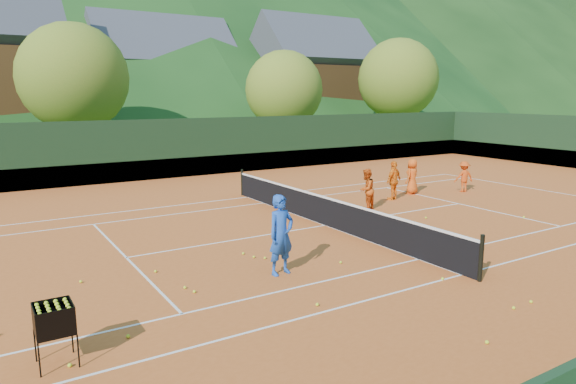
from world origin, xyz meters
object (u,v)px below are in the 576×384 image
student_a (366,189)px  chalet_mid (163,86)px  student_d (464,177)px  student_b (394,180)px  ball_hopper (54,320)px  coach (281,235)px  tennis_net (326,210)px  chalet_right (312,84)px  student_c (412,176)px

student_a → chalet_mid: size_ratio=0.12×
student_d → student_a: bearing=21.6°
student_a → student_d: size_ratio=1.13×
student_b → ball_hopper: student_b is taller
student_a → ball_hopper: student_a is taller
student_d → coach: bearing=38.2°
student_b → tennis_net: size_ratio=0.13×
student_a → chalet_right: chalet_right is taller
coach → student_d: (12.16, 4.77, -0.28)m
tennis_net → student_a: bearing=22.6°
coach → chalet_right: bearing=46.0°
student_a → student_d: (5.95, 0.51, -0.09)m
ball_hopper → chalet_right: 45.42m
student_d → ball_hopper: student_d is taller
student_d → ball_hopper: (-17.30, -6.49, 0.07)m
student_b → student_d: bearing=159.1°
student_d → chalet_right: bearing=-95.2°
student_b → student_c: student_b is taller
ball_hopper → chalet_right: chalet_right is taller
student_c → chalet_mid: (-0.34, 31.53, 4.21)m
ball_hopper → student_a: bearing=27.8°
student_b → student_a: bearing=5.5°
student_a → student_c: bearing=177.9°
coach → student_c: coach is taller
student_b → tennis_net: bearing=6.1°
student_c → chalet_right: (13.66, 27.53, 4.48)m
student_a → chalet_right: bearing=-143.4°
student_a → chalet_right: size_ratio=0.13×
student_d → chalet_mid: (-2.57, 32.40, 4.30)m
student_d → tennis_net: (-8.57, -1.60, -0.17)m
chalet_mid → chalet_right: (14.00, -4.00, 0.27)m
tennis_net → chalet_mid: size_ratio=0.95×
tennis_net → chalet_right: size_ratio=1.01×
ball_hopper → chalet_mid: (14.73, 38.88, 4.22)m
student_b → ball_hopper: (-13.50, -6.82, -0.04)m
student_a → ball_hopper: size_ratio=1.53×
tennis_net → ball_hopper: (-8.73, -4.89, 0.25)m
student_d → ball_hopper: bearing=37.3°
ball_hopper → chalet_right: size_ratio=0.08×
tennis_net → student_b: bearing=22.1°
student_a → tennis_net: size_ratio=0.13×
student_d → chalet_right: size_ratio=0.11×
student_a → student_b: (2.14, 0.84, 0.03)m
student_a → ball_hopper: bearing=5.3°
student_b → student_d: size_ratio=1.18×
student_d → chalet_right: (11.43, 28.40, 4.57)m
ball_hopper → tennis_net: bearing=29.2°
chalet_right → student_d: bearing=-111.9°
student_b → chalet_mid: chalet_mid is taller
student_b → chalet_mid: 32.36m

